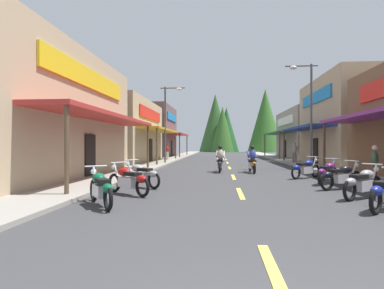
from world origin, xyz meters
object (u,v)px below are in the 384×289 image
object	(u,v)px
pedestrian_by_shop	(167,150)
pedestrian_waiting	(295,151)
streetlamp_right	(307,102)
motorcycle_parked_right_3	(341,176)
rider_cruising_trailing	(220,161)
motorcycle_parked_left_0	(101,188)
motorcycle_parked_right_5	(306,168)
streetlamp_left	(169,114)
rider_cruising_lead	(252,161)
motorcycle_parked_right_4	(328,172)
motorcycle_parked_right_2	(363,183)
motorcycle_parked_left_2	(141,174)
motorcycle_parked_left_1	(128,180)
pedestrian_browsing	(375,163)

from	to	relation	value
pedestrian_by_shop	pedestrian_waiting	world-z (taller)	same
streetlamp_right	motorcycle_parked_right_3	size ratio (longest dim) A/B	3.54
streetlamp_right	rider_cruising_trailing	world-z (taller)	streetlamp_right
motorcycle_parked_right_3	pedestrian_waiting	xyz separation A→B (m)	(1.91, 15.02, 0.54)
motorcycle_parked_right_3	motorcycle_parked_left_0	bearing A→B (deg)	175.67
motorcycle_parked_right_5	motorcycle_parked_left_0	distance (m)	10.18
pedestrian_by_shop	streetlamp_left	bearing A→B (deg)	-52.44
motorcycle_parked_right_5	rider_cruising_lead	world-z (taller)	rider_cruising_lead
streetlamp_right	motorcycle_parked_right_5	distance (m)	6.58
motorcycle_parked_right_3	pedestrian_by_shop	world-z (taller)	pedestrian_by_shop
motorcycle_parked_right_4	motorcycle_parked_right_3	bearing A→B (deg)	-144.26
rider_cruising_trailing	pedestrian_by_shop	distance (m)	12.67
pedestrian_by_shop	motorcycle_parked_right_2	bearing A→B (deg)	-38.50
pedestrian_by_shop	motorcycle_parked_right_3	bearing A→B (deg)	-35.95
streetlamp_left	motorcycle_parked_right_3	xyz separation A→B (m)	(8.52, -13.52, -3.61)
streetlamp_left	pedestrian_waiting	bearing A→B (deg)	8.20
pedestrian_waiting	motorcycle_parked_left_2	bearing A→B (deg)	-28.33
motorcycle_parked_left_0	rider_cruising_trailing	bearing A→B (deg)	-52.65
streetlamp_right	motorcycle_parked_right_4	bearing A→B (deg)	-98.86
motorcycle_parked_left_2	motorcycle_parked_right_2	bearing A→B (deg)	-158.80
streetlamp_left	motorcycle_parked_right_3	distance (m)	16.38
motorcycle_parked_right_2	motorcycle_parked_left_1	size ratio (longest dim) A/B	0.98
motorcycle_parked_left_0	motorcycle_parked_left_1	distance (m)	1.87
motorcycle_parked_right_5	streetlamp_left	bearing A→B (deg)	90.18
motorcycle_parked_right_3	rider_cruising_lead	world-z (taller)	rider_cruising_lead
streetlamp_right	motorcycle_parked_right_4	xyz separation A→B (m)	(-1.12, -7.16, -3.83)
motorcycle_parked_left_0	motorcycle_parked_left_1	xyz separation A→B (m)	(0.18, 1.86, 0.00)
rider_cruising_lead	pedestrian_by_shop	distance (m)	13.68
motorcycle_parked_right_4	pedestrian_browsing	distance (m)	1.71
pedestrian_browsing	motorcycle_parked_right_3	bearing A→B (deg)	-124.15
streetlamp_right	rider_cruising_lead	size ratio (longest dim) A/B	3.14
motorcycle_parked_right_5	motorcycle_parked_right_2	bearing A→B (deg)	-127.44
streetlamp_right	rider_cruising_trailing	bearing A→B (deg)	-158.48
motorcycle_parked_right_3	motorcycle_parked_left_1	world-z (taller)	same
motorcycle_parked_right_2	pedestrian_browsing	xyz separation A→B (m)	(1.69, 2.82, 0.43)
streetlamp_left	motorcycle_parked_left_0	bearing A→B (deg)	-86.57
motorcycle_parked_right_4	rider_cruising_lead	distance (m)	5.43
streetlamp_left	motorcycle_parked_left_2	world-z (taller)	streetlamp_left
motorcycle_parked_right_5	rider_cruising_trailing	size ratio (longest dim) A/B	0.80
pedestrian_browsing	streetlamp_left	bearing A→B (deg)	154.83
motorcycle_parked_right_4	pedestrian_waiting	size ratio (longest dim) A/B	1.00
motorcycle_parked_right_2	rider_cruising_trailing	bearing A→B (deg)	77.51
motorcycle_parked_right_3	motorcycle_parked_right_4	xyz separation A→B (m)	(0.05, 1.54, 0.00)
pedestrian_browsing	pedestrian_waiting	world-z (taller)	pedestrian_waiting
motorcycle_parked_left_0	pedestrian_by_shop	distance (m)	21.86
motorcycle_parked_left_1	motorcycle_parked_left_2	distance (m)	1.68
motorcycle_parked_left_0	motorcycle_parked_left_1	bearing A→B (deg)	-40.99
streetlamp_right	motorcycle_parked_left_0	world-z (taller)	streetlamp_right
motorcycle_parked_right_2	rider_cruising_lead	bearing A→B (deg)	67.25
motorcycle_parked_right_3	pedestrian_browsing	distance (m)	1.87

